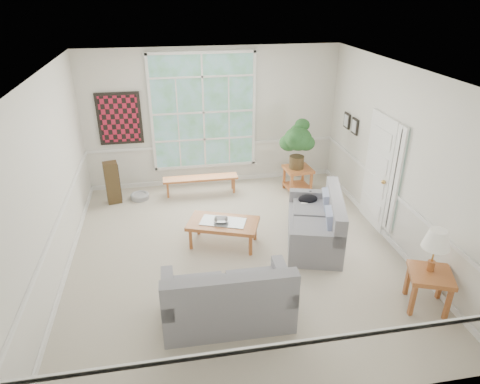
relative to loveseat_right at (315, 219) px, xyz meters
name	(u,v)px	position (x,y,z in m)	size (l,w,h in m)	color
floor	(236,253)	(-1.40, -0.11, -0.46)	(5.50, 6.00, 0.01)	#B1A794
ceiling	(235,73)	(-1.40, -0.11, 2.54)	(5.50, 6.00, 0.02)	white
wall_back	(213,118)	(-1.40, 2.89, 1.04)	(5.50, 0.02, 3.00)	silver
wall_front	(290,298)	(-1.40, -3.11, 1.04)	(5.50, 0.02, 3.00)	silver
wall_left	(49,185)	(-4.15, -0.11, 1.04)	(0.02, 6.00, 3.00)	silver
wall_right	(400,160)	(1.35, -0.11, 1.04)	(0.02, 6.00, 3.00)	silver
window_back	(203,112)	(-1.60, 2.85, 1.19)	(2.30, 0.08, 2.40)	white
entry_door	(377,171)	(1.31, 0.49, 0.59)	(0.08, 0.90, 2.10)	white
door_sidelight	(395,181)	(1.31, -0.14, 0.69)	(0.08, 0.26, 1.90)	white
wall_art	(120,119)	(-3.35, 2.84, 1.14)	(0.90, 0.06, 1.10)	#59111D
wall_frame_near	(354,126)	(1.31, 1.64, 1.09)	(0.04, 0.26, 0.32)	black
wall_frame_far	(346,121)	(1.31, 2.04, 1.09)	(0.04, 0.26, 0.32)	black
loveseat_right	(315,219)	(0.00, 0.00, 0.00)	(0.87, 1.68, 0.91)	gray
loveseat_front	(227,291)	(-1.78, -1.64, 0.01)	(1.71, 0.88, 0.92)	gray
coffee_table	(223,233)	(-1.57, 0.21, -0.23)	(1.19, 0.65, 0.44)	#A65A2C
pewter_bowl	(221,220)	(-1.60, 0.21, 0.03)	(0.31, 0.31, 0.08)	#949398
window_bench	(201,185)	(-1.76, 2.31, -0.27)	(1.60, 0.31, 0.37)	#A65A2C
end_table	(297,180)	(0.33, 2.03, -0.18)	(0.56, 0.56, 0.56)	#A65A2C
houseplant	(298,144)	(0.28, 2.04, 0.64)	(0.63, 0.63, 1.07)	#224E22
side_table	(427,290)	(1.00, -1.89, -0.17)	(0.56, 0.56, 0.57)	#A65A2C
table_lamp	(434,251)	(1.02, -1.82, 0.43)	(0.37, 0.37, 0.63)	silver
pet_bed	(140,196)	(-3.07, 2.27, -0.40)	(0.40, 0.40, 0.12)	gray
floor_speaker	(112,183)	(-3.58, 2.20, -0.01)	(0.28, 0.22, 0.89)	#41301A
cat	(308,199)	(0.07, 0.60, 0.10)	(0.37, 0.26, 0.17)	black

